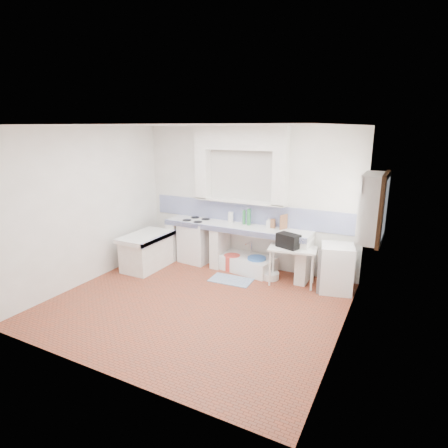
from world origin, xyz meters
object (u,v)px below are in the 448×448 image
at_px(fridge, 336,268).
at_px(stove, 197,241).
at_px(side_table, 292,266).
at_px(sink, 246,264).

bearing_deg(fridge, stove, 162.87).
height_order(side_table, fridge, fridge).
xyz_separation_m(stove, sink, (1.16, -0.02, -0.30)).
bearing_deg(side_table, stove, 163.18).
bearing_deg(sink, stove, -171.21).
bearing_deg(side_table, fridge, -3.28).
xyz_separation_m(stove, fridge, (2.93, -0.19, -0.02)).
height_order(stove, fridge, stove).
height_order(stove, sink, stove).
xyz_separation_m(sink, fridge, (1.77, -0.17, 0.28)).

